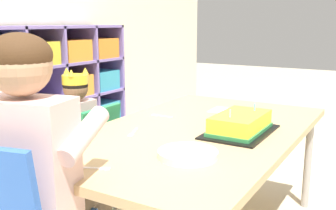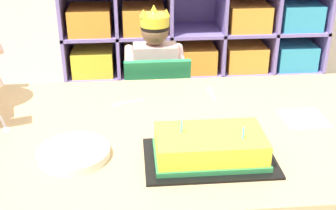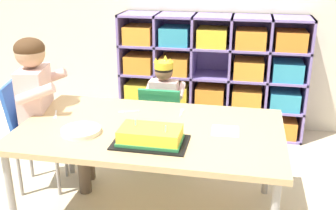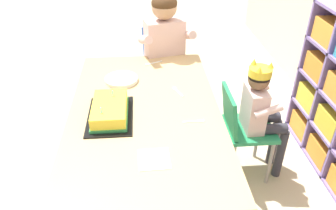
# 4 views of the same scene
# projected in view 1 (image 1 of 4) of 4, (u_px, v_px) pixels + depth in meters

# --- Properties ---
(storage_cubby_shelf) EXTENTS (1.64, 0.34, 1.07)m
(storage_cubby_shelf) POSITION_uv_depth(u_px,v_px,m) (35.00, 108.00, 2.74)
(storage_cubby_shelf) COLOR #7F6BB2
(storage_cubby_shelf) RESTS_ON ground
(activity_table) EXTENTS (1.54, 0.89, 0.60)m
(activity_table) POSITION_uv_depth(u_px,v_px,m) (196.00, 138.00, 1.86)
(activity_table) COLOR tan
(activity_table) RESTS_ON ground
(classroom_chair_blue) EXTENTS (0.33, 0.33, 0.66)m
(classroom_chair_blue) POSITION_uv_depth(u_px,v_px,m) (87.00, 152.00, 2.15)
(classroom_chair_blue) COLOR #238451
(classroom_chair_blue) RESTS_ON ground
(child_with_crown) EXTENTS (0.30, 0.31, 0.85)m
(child_with_crown) POSITION_uv_depth(u_px,v_px,m) (71.00, 125.00, 2.18)
(child_with_crown) COLOR beige
(child_with_crown) RESTS_ON ground
(adult_helper_seated) EXTENTS (0.47, 0.45, 1.06)m
(adult_helper_seated) POSITION_uv_depth(u_px,v_px,m) (40.00, 156.00, 1.29)
(adult_helper_seated) COLOR beige
(adult_helper_seated) RESTS_ON ground
(birthday_cake_on_tray) EXTENTS (0.40, 0.26, 0.12)m
(birthday_cake_on_tray) POSITION_uv_depth(u_px,v_px,m) (240.00, 125.00, 1.78)
(birthday_cake_on_tray) COLOR black
(birthday_cake_on_tray) RESTS_ON activity_table
(paper_plate_stack) EXTENTS (0.22, 0.22, 0.03)m
(paper_plate_stack) POSITION_uv_depth(u_px,v_px,m) (188.00, 154.00, 1.46)
(paper_plate_stack) COLOR white
(paper_plate_stack) RESTS_ON activity_table
(paper_napkin_square) EXTENTS (0.16, 0.16, 0.00)m
(paper_napkin_square) POSITION_uv_depth(u_px,v_px,m) (225.00, 111.00, 2.23)
(paper_napkin_square) COLOR white
(paper_napkin_square) RESTS_ON activity_table
(fork_near_child_seat) EXTENTS (0.07, 0.13, 0.00)m
(fork_near_child_seat) POSITION_uv_depth(u_px,v_px,m) (94.00, 168.00, 1.35)
(fork_near_child_seat) COLOR white
(fork_near_child_seat) RESTS_ON activity_table
(fork_near_cake_tray) EXTENTS (0.13, 0.06, 0.00)m
(fork_near_cake_tray) POSITION_uv_depth(u_px,v_px,m) (133.00, 133.00, 1.78)
(fork_near_cake_tray) COLOR white
(fork_near_cake_tray) RESTS_ON activity_table
(fork_at_table_front_edge) EXTENTS (0.02, 0.12, 0.00)m
(fork_at_table_front_edge) POSITION_uv_depth(u_px,v_px,m) (161.00, 116.00, 2.10)
(fork_at_table_front_edge) COLOR white
(fork_at_table_front_edge) RESTS_ON activity_table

